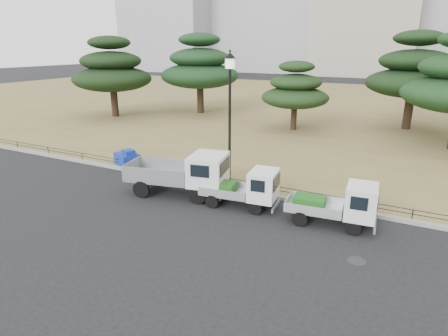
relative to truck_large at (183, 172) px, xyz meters
The scene contains 14 objects.
ground 2.31m from the truck_large, 32.91° to the right, with size 220.00×220.00×0.00m, color black.
lawn 29.57m from the truck_large, 86.72° to the left, with size 120.00×56.00×0.15m, color olive.
curb 2.50m from the truck_large, 41.75° to the left, with size 120.00×0.25×0.16m, color gray.
truck_large is the anchor object (origin of this frame).
truck_kei_front 3.17m from the truck_large, ahead, with size 3.40×1.72×1.74m.
truck_kei_rear 7.06m from the truck_large, ahead, with size 3.44×1.69×1.74m.
street_lamp 4.02m from the truck_large, 49.77° to the left, with size 0.56×0.56×6.27m.
pipe_fence 2.46m from the truck_large, 44.46° to the left, with size 38.00×0.04×0.40m.
tarp_pile 5.62m from the truck_large, 157.92° to the left, with size 1.70×1.52×0.93m.
manhole 8.58m from the truck_large, 15.64° to the right, with size 0.60×0.60×0.01m, color #2D2D30.
pine_west_far 21.85m from the truck_large, 140.58° to the left, with size 7.36×7.36×7.43m.
pine_west_near 22.12m from the truck_large, 118.26° to the left, with size 7.75×7.75×7.75m.
pine_center_left 15.80m from the truck_large, 88.01° to the left, with size 5.35×5.35×5.44m.
pine_center_right 22.28m from the truck_large, 66.56° to the left, with size 7.28×7.28×7.72m.
Camera 1 is at (7.47, -12.66, 6.69)m, focal length 30.00 mm.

